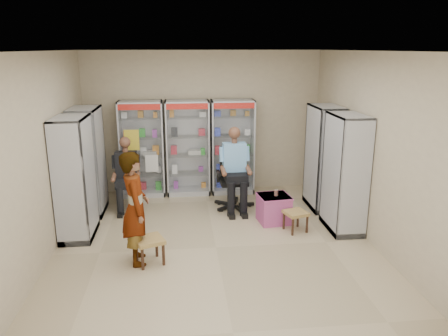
{
  "coord_description": "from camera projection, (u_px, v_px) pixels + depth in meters",
  "views": [
    {
      "loc": [
        -0.54,
        -6.28,
        3.05
      ],
      "look_at": [
        0.2,
        0.7,
        1.1
      ],
      "focal_mm": 35.0,
      "sensor_mm": 36.0,
      "label": 1
    }
  ],
  "objects": [
    {
      "name": "floor",
      "position": [
        216.0,
        247.0,
        6.89
      ],
      "size": [
        6.0,
        6.0,
        0.0
      ],
      "primitive_type": "plane",
      "color": "tan",
      "rests_on": "ground"
    },
    {
      "name": "room_shell",
      "position": [
        215.0,
        124.0,
        6.36
      ],
      "size": [
        5.02,
        6.02,
        3.01
      ],
      "color": "tan",
      "rests_on": "ground"
    },
    {
      "name": "cabinet_back_left",
      "position": [
        142.0,
        149.0,
        9.11
      ],
      "size": [
        0.9,
        0.5,
        2.0
      ],
      "primitive_type": "cube",
      "color": "#AFB2B7",
      "rests_on": "floor"
    },
    {
      "name": "cabinet_back_mid",
      "position": [
        188.0,
        148.0,
        9.2
      ],
      "size": [
        0.9,
        0.5,
        2.0
      ],
      "primitive_type": "cube",
      "color": "#A3A5AA",
      "rests_on": "floor"
    },
    {
      "name": "cabinet_back_right",
      "position": [
        232.0,
        147.0,
        9.3
      ],
      "size": [
        0.9,
        0.5,
        2.0
      ],
      "primitive_type": "cube",
      "color": "#BABCC2",
      "rests_on": "floor"
    },
    {
      "name": "cabinet_right_far",
      "position": [
        324.0,
        158.0,
        8.38
      ],
      "size": [
        0.9,
        0.5,
        2.0
      ],
      "primitive_type": "cube",
      "rotation": [
        0.0,
        0.0,
        1.57
      ],
      "color": "#A1A4A7",
      "rests_on": "floor"
    },
    {
      "name": "cabinet_right_near",
      "position": [
        345.0,
        174.0,
        7.33
      ],
      "size": [
        0.9,
        0.5,
        2.0
      ],
      "primitive_type": "cube",
      "rotation": [
        0.0,
        0.0,
        1.57
      ],
      "color": "silver",
      "rests_on": "floor"
    },
    {
      "name": "cabinet_left_far",
      "position": [
        88.0,
        161.0,
        8.12
      ],
      "size": [
        0.9,
        0.5,
        2.0
      ],
      "primitive_type": "cube",
      "rotation": [
        0.0,
        0.0,
        -1.57
      ],
      "color": "#B8BCC0",
      "rests_on": "floor"
    },
    {
      "name": "cabinet_left_near",
      "position": [
        75.0,
        178.0,
        7.07
      ],
      "size": [
        0.9,
        0.5,
        2.0
      ],
      "primitive_type": "cube",
      "rotation": [
        0.0,
        0.0,
        -1.57
      ],
      "color": "#A7AAAE",
      "rests_on": "floor"
    },
    {
      "name": "wooden_chair",
      "position": [
        128.0,
        184.0,
        8.52
      ],
      "size": [
        0.42,
        0.42,
        0.94
      ],
      "primitive_type": "cube",
      "color": "#322413",
      "rests_on": "floor"
    },
    {
      "name": "seated_customer",
      "position": [
        127.0,
        175.0,
        8.42
      ],
      "size": [
        0.44,
        0.6,
        1.34
      ],
      "primitive_type": null,
      "color": "black",
      "rests_on": "floor"
    },
    {
      "name": "office_chair",
      "position": [
        234.0,
        178.0,
        8.47
      ],
      "size": [
        0.67,
        0.67,
        1.19
      ],
      "primitive_type": "cube",
      "rotation": [
        0.0,
        0.0,
        0.03
      ],
      "color": "black",
      "rests_on": "floor"
    },
    {
      "name": "seated_shopkeeper",
      "position": [
        234.0,
        171.0,
        8.38
      ],
      "size": [
        0.52,
        0.71,
        1.52
      ],
      "primitive_type": null,
      "rotation": [
        0.0,
        0.0,
        0.03
      ],
      "color": "#648AC6",
      "rests_on": "floor"
    },
    {
      "name": "pink_trunk",
      "position": [
        274.0,
        209.0,
        7.83
      ],
      "size": [
        0.58,
        0.56,
        0.5
      ],
      "primitive_type": "cube",
      "rotation": [
        0.0,
        0.0,
        0.12
      ],
      "color": "#C64F93",
      "rests_on": "floor"
    },
    {
      "name": "tea_glass",
      "position": [
        276.0,
        193.0,
        7.75
      ],
      "size": [
        0.07,
        0.07,
        0.11
      ],
      "primitive_type": "cylinder",
      "color": "#572607",
      "rests_on": "pink_trunk"
    },
    {
      "name": "woven_stool_a",
      "position": [
        295.0,
        221.0,
        7.47
      ],
      "size": [
        0.44,
        0.44,
        0.35
      ],
      "primitive_type": "cube",
      "rotation": [
        0.0,
        0.0,
        0.3
      ],
      "color": "olive",
      "rests_on": "floor"
    },
    {
      "name": "woven_stool_b",
      "position": [
        150.0,
        251.0,
        6.35
      ],
      "size": [
        0.5,
        0.5,
        0.39
      ],
      "primitive_type": "cube",
      "rotation": [
        0.0,
        0.0,
        0.36
      ],
      "color": "olive",
      "rests_on": "floor"
    },
    {
      "name": "standing_man",
      "position": [
        135.0,
        208.0,
        6.22
      ],
      "size": [
        0.49,
        0.66,
        1.67
      ],
      "primitive_type": "imported",
      "rotation": [
        0.0,
        0.0,
        1.73
      ],
      "color": "gray",
      "rests_on": "floor"
    }
  ]
}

